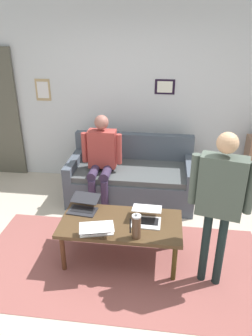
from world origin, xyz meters
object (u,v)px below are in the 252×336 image
Objects in this scene: coffee_table at (121,226)px; person_seated at (101,157)px; laptop_left at (97,229)px; laptop_right at (84,206)px; couch at (131,179)px; laptop_center at (146,217)px; french_press at (136,226)px; person_standing at (220,193)px.

person_seated is (0.42, -1.12, 0.30)m from coffee_table.
laptop_left is 1.17× the size of laptop_right.
person_seated is at bearing -91.57° from laptop_right.
laptop_center is at bearing 103.10° from couch.
laptop_left is at bearing -3.94° from french_press.
person_seated is (-0.03, -0.93, 0.21)m from laptop_right.
person_standing is at bearing 166.31° from coffee_table.
coffee_table is 1.00× the size of person_seated.
couch is at bearing -81.98° from french_press.
person_seated is (0.69, -1.07, 0.21)m from laptop_center.
person_standing reaches higher than laptop_right.
couch is 5.07× the size of laptop_right.
couch is at bearing -149.59° from person_seated.
laptop_left is 0.32× the size of person_seated.
person_seated reaches higher than laptop_left.
person_standing reaches higher than french_press.
person_standing reaches higher than laptop_center.
person_seated is at bearing -69.34° from coffee_table.
coffee_table is 4.52× the size of french_press.
french_press is at bearing 128.06° from coffee_table.
laptop_left is 0.47m from laptop_right.
laptop_right is at bearing -16.94° from person_standing.
laptop_right is (0.45, -0.19, 0.09)m from coffee_table.
laptop_right is 0.77m from french_press.
laptop_left is 1.43× the size of french_press.
couch is at bearing -58.50° from person_standing.
laptop_right is 0.22× the size of person_standing.
couch reaches higher than french_press.
coffee_table is 3.93× the size of laptop_center.
french_press reaches higher than laptop_left.
laptop_center reaches higher than coffee_table.
french_press is 1.50m from person_seated.
laptop_center reaches higher than laptop_left.
couch is 1.98m from person_standing.
person_standing is at bearing -179.16° from french_press.
person_standing is (-0.74, -0.01, 0.41)m from french_press.
coffee_table is 1.24m from person_seated.
laptop_center is (-0.26, -0.05, 0.09)m from coffee_table.
person_standing is (-0.66, 0.28, 0.49)m from laptop_center.
french_press is at bearing 0.84° from person_standing.
person_standing reaches higher than person_seated.
coffee_table is at bearing 156.70° from laptop_right.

